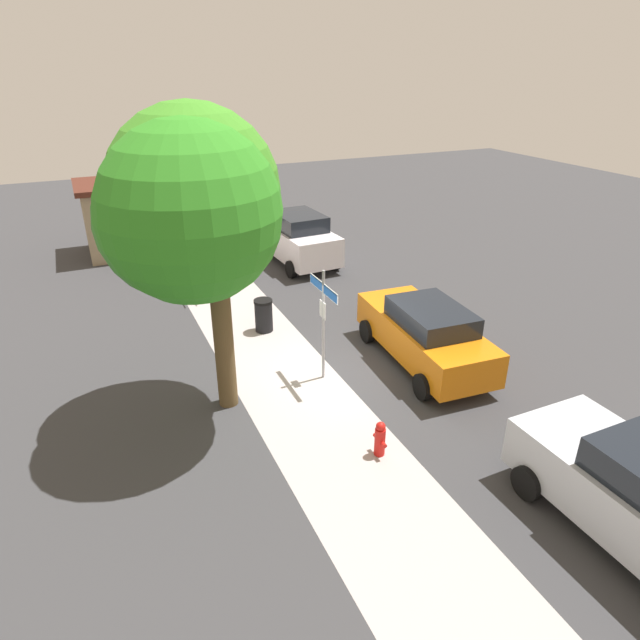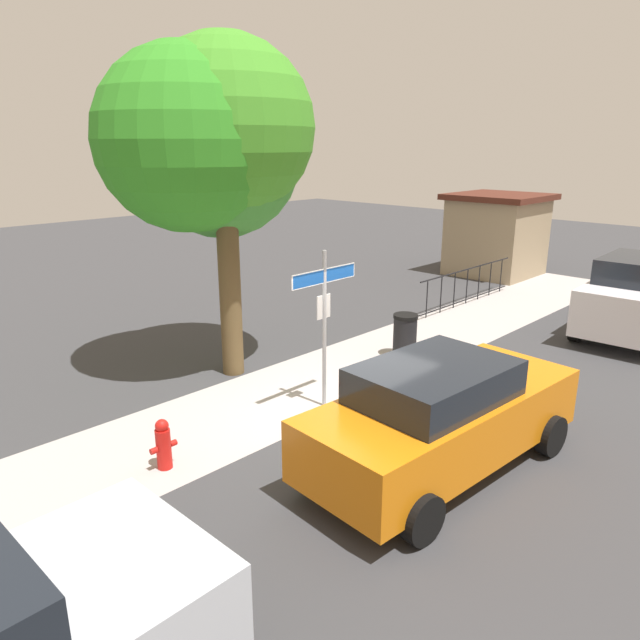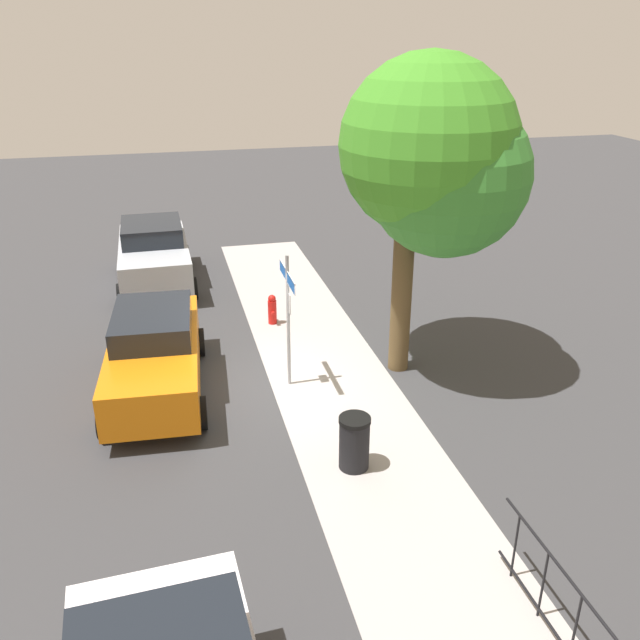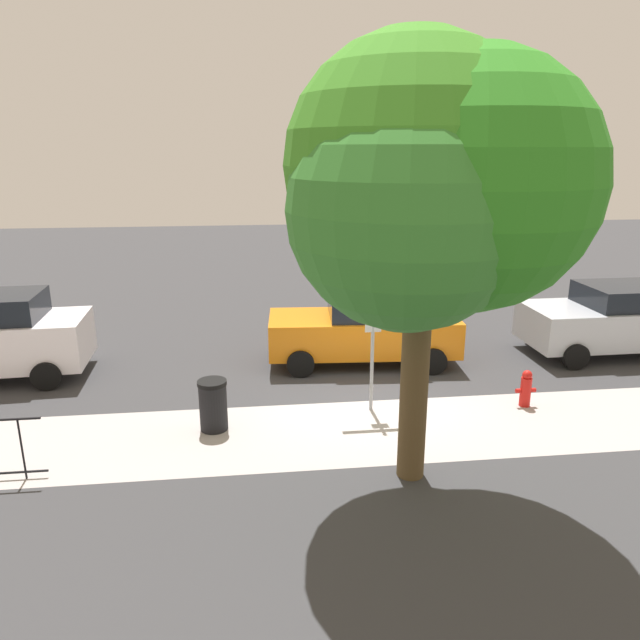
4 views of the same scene
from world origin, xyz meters
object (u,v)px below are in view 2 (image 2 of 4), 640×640
Objects in this scene: fire_hydrant at (163,444)px; utility_shed at (496,234)px; trash_bin at (405,336)px; shade_tree at (211,141)px; car_orange at (442,415)px; car_white at (639,296)px; street_sign at (324,303)px.

utility_shed is at bearing 11.51° from fire_hydrant.
fire_hydrant is (-15.72, -3.20, -1.08)m from utility_shed.
trash_bin reaches higher than fire_hydrant.
car_orange is (-0.30, -5.67, -3.76)m from shade_tree.
car_white is at bearing -33.48° from shade_tree.
trash_bin is at bearing -162.88° from utility_shed.
street_sign is 3.67× the size of fire_hydrant.
street_sign reaches higher than fire_hydrant.
shade_tree is at bearing -178.00° from utility_shed.
trash_bin is (-9.42, -2.90, -0.97)m from utility_shed.
car_orange is at bearing -92.99° from shade_tree.
utility_shed is at bearing 29.17° from car_orange.
trash_bin is (6.30, 0.30, 0.11)m from fire_hydrant.
shade_tree is 1.42× the size of car_white.
car_orange reaches higher than fire_hydrant.
car_white is 6.19m from trash_bin.
car_orange is at bearing -46.17° from fire_hydrant.
fire_hydrant is (-11.60, 2.87, -0.61)m from car_white.
car_orange is at bearing 177.25° from car_white.
car_orange is at bearing -137.53° from trash_bin.
trash_bin is (3.51, 3.21, -0.38)m from car_orange.
street_sign is 0.91× the size of utility_shed.
car_white is at bearing -17.61° from street_sign.
utility_shed is at bearing 52.81° from car_white.
utility_shed is (12.92, 6.11, 0.60)m from car_orange.
car_white reaches higher than trash_bin.
car_orange is 6.00× the size of fire_hydrant.
street_sign reaches higher than car_white.
shade_tree is at bearing 90.87° from car_orange.
fire_hydrant is at bearing 137.69° from car_orange.
car_white is at bearing 4.14° from car_orange.
utility_shed is at bearing 17.12° from trash_bin.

